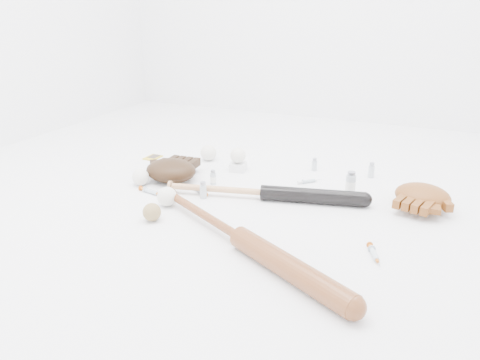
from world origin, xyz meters
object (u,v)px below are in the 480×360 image
at_px(glove_dark, 171,170).
at_px(bat_wood, 241,238).
at_px(pedestal, 238,167).
at_px(bat_dark, 263,192).

bearing_deg(glove_dark, bat_wood, -42.28).
bearing_deg(glove_dark, pedestal, 43.89).
bearing_deg(pedestal, bat_dark, -49.35).
height_order(bat_wood, pedestal, bat_wood).
bearing_deg(bat_wood, pedestal, 143.39).
bearing_deg(pedestal, bat_wood, -65.22).
bearing_deg(bat_wood, bat_dark, 129.41).
distance_m(bat_dark, pedestal, 0.36).
relative_size(bat_wood, glove_dark, 3.59).
bearing_deg(bat_dark, bat_wood, -92.44).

